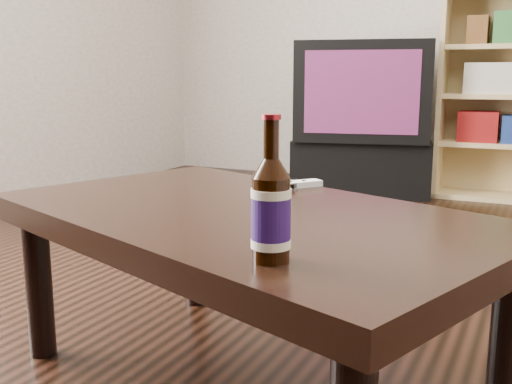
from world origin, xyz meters
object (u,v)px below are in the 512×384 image
at_px(coffee_table, 243,234).
at_px(beer_bottle, 271,211).
at_px(remote, 296,184).
at_px(phone, 290,185).
at_px(tv_stand, 361,166).
at_px(bookshelf, 497,92).
at_px(tv, 364,91).

distance_m(coffee_table, beer_bottle, 0.47).
xyz_separation_m(beer_bottle, remote, (-0.24, 0.70, -0.08)).
distance_m(coffee_table, phone, 0.34).
distance_m(tv_stand, bookshelf, 1.03).
distance_m(beer_bottle, phone, 0.74).
distance_m(tv_stand, tv, 0.53).
distance_m(bookshelf, coffee_table, 3.07).
relative_size(phone, remote, 0.69).
relative_size(tv, bookshelf, 0.73).
height_order(coffee_table, beer_bottle, beer_bottle).
height_order(tv, coffee_table, tv).
bearing_deg(beer_bottle, bookshelf, 88.18).
bearing_deg(tv_stand, bookshelf, 2.15).
xyz_separation_m(bookshelf, coffee_table, (-0.35, -3.04, -0.29)).
bearing_deg(beer_bottle, remote, 108.70).
bearing_deg(phone, beer_bottle, -77.57).
distance_m(tv, phone, 2.54).
height_order(tv, remote, tv).
height_order(tv_stand, coffee_table, coffee_table).
distance_m(bookshelf, phone, 2.74).
bearing_deg(beer_bottle, tv, 103.14).
xyz_separation_m(coffee_table, remote, (0.01, 0.34, 0.07)).
height_order(beer_bottle, phone, beer_bottle).
distance_m(tv, bookshelf, 0.88).
distance_m(tv_stand, beer_bottle, 3.29).
height_order(bookshelf, phone, bookshelf).
bearing_deg(coffee_table, tv, 100.03).
relative_size(coffee_table, beer_bottle, 5.60).
bearing_deg(beer_bottle, phone, 109.97).
distance_m(bookshelf, remote, 2.73).
relative_size(coffee_table, remote, 9.51).
height_order(tv_stand, beer_bottle, beer_bottle).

